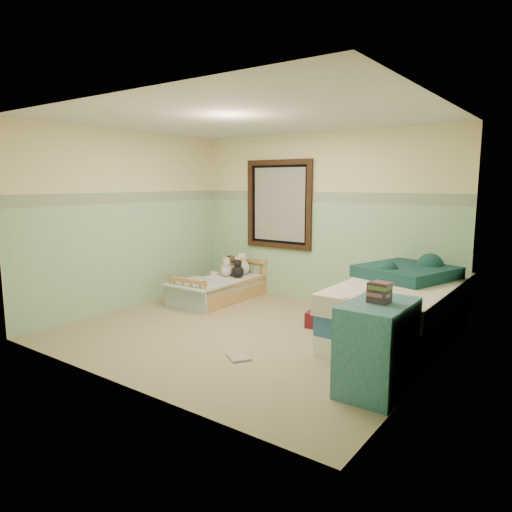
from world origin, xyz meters
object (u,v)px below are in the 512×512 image
Objects in this scene: floor_book at (239,357)px; red_pillow at (320,320)px; toddler_bed_frame at (220,293)px; plush_floor_tan at (184,296)px; twin_bed_frame at (400,329)px; plush_floor_cream at (215,286)px; dresser at (378,347)px.

red_pillow is at bearing 115.97° from floor_book.
plush_floor_tan is at bearing -119.57° from toddler_bed_frame.
twin_bed_frame is at bearing 10.36° from red_pillow.
red_pillow is (2.23, -0.58, -0.03)m from plush_floor_cream.
floor_book is (2.05, -1.99, -0.11)m from plush_floor_cream.
toddler_bed_frame is 6.03× the size of plush_floor_cream.
dresser is 3.02× the size of floor_book.
twin_bed_frame reaches higher than toddler_bed_frame.
twin_bed_frame is at bearing 87.75° from floor_book.
plush_floor_tan is 2.20m from red_pillow.
plush_floor_tan is at bearing -86.81° from plush_floor_cream.
red_pillow is at bearing 133.88° from dresser.
twin_bed_frame reaches higher than red_pillow.
dresser reaches higher than red_pillow.
floor_book is (-0.18, -1.41, -0.08)m from red_pillow.
plush_floor_cream is 2.30m from red_pillow.
floor_book is (1.72, -1.74, -0.08)m from toddler_bed_frame.
plush_floor_cream reaches higher than red_pillow.
toddler_bed_frame is 1.89× the size of dresser.
toddler_bed_frame is at bearing 152.76° from dresser.
toddler_bed_frame is 2.86m from twin_bed_frame.
plush_floor_cream reaches higher than twin_bed_frame.
plush_floor_tan reaches higher than floor_book.
plush_floor_cream is 2.85m from floor_book.
plush_floor_tan is 3.16m from twin_bed_frame.
red_pillow is (-1.24, 1.29, -0.30)m from dresser.
twin_bed_frame is (3.18, -0.40, -0.01)m from plush_floor_cream.
toddler_bed_frame is 2.45m from floor_book.
twin_bed_frame is 2.76× the size of dresser.
dresser is (3.43, -1.12, 0.28)m from plush_floor_tan.
red_pillow is (2.19, 0.17, -0.01)m from plush_floor_tan.
toddler_bed_frame is at bearing 60.43° from plush_floor_tan.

